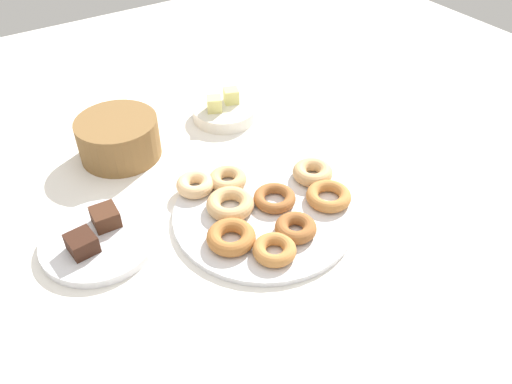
{
  "coord_description": "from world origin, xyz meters",
  "views": [
    {
      "loc": [
        -0.42,
        -0.62,
        0.71
      ],
      "look_at": [
        0.0,
        0.03,
        0.04
      ],
      "focal_mm": 35.76,
      "sensor_mm": 36.0,
      "label": 1
    }
  ],
  "objects_px": {
    "fruit_bowl": "(225,112)",
    "basket": "(119,138)",
    "donut_4": "(329,196)",
    "donut_8": "(195,185)",
    "donut_1": "(228,179)",
    "donut_2": "(296,228)",
    "donut_0": "(275,198)",
    "donut_6": "(274,250)",
    "donut_5": "(313,172)",
    "brownie_near": "(82,243)",
    "donut_3": "(230,204)",
    "donut_7": "(231,237)",
    "melon_chunk_right": "(231,96)",
    "brownie_far": "(105,217)",
    "cake_plate": "(99,241)",
    "donut_plate": "(264,214)",
    "melon_chunk_left": "(214,104)"
  },
  "relations": [
    {
      "from": "donut_6",
      "to": "brownie_near",
      "type": "bearing_deg",
      "value": 145.97
    },
    {
      "from": "donut_plate",
      "to": "donut_0",
      "type": "relative_size",
      "value": 4.25
    },
    {
      "from": "donut_3",
      "to": "melon_chunk_right",
      "type": "bearing_deg",
      "value": 58.73
    },
    {
      "from": "donut_3",
      "to": "donut_7",
      "type": "distance_m",
      "value": 0.09
    },
    {
      "from": "donut_0",
      "to": "melon_chunk_right",
      "type": "height_order",
      "value": "melon_chunk_right"
    },
    {
      "from": "donut_6",
      "to": "donut_4",
      "type": "bearing_deg",
      "value": 19.49
    },
    {
      "from": "donut_7",
      "to": "melon_chunk_right",
      "type": "height_order",
      "value": "melon_chunk_right"
    },
    {
      "from": "donut_7",
      "to": "donut_8",
      "type": "height_order",
      "value": "same"
    },
    {
      "from": "fruit_bowl",
      "to": "basket",
      "type": "bearing_deg",
      "value": -178.54
    },
    {
      "from": "donut_3",
      "to": "donut_4",
      "type": "distance_m",
      "value": 0.2
    },
    {
      "from": "donut_5",
      "to": "fruit_bowl",
      "type": "distance_m",
      "value": 0.33
    },
    {
      "from": "donut_3",
      "to": "donut_8",
      "type": "xyz_separation_m",
      "value": [
        -0.03,
        0.09,
        -0.0
      ]
    },
    {
      "from": "melon_chunk_left",
      "to": "donut_5",
      "type": "bearing_deg",
      "value": -80.46
    },
    {
      "from": "brownie_near",
      "to": "melon_chunk_right",
      "type": "height_order",
      "value": "melon_chunk_right"
    },
    {
      "from": "donut_2",
      "to": "donut_4",
      "type": "height_order",
      "value": "donut_2"
    },
    {
      "from": "donut_6",
      "to": "melon_chunk_left",
      "type": "bearing_deg",
      "value": 73.3
    },
    {
      "from": "donut_5",
      "to": "donut_3",
      "type": "bearing_deg",
      "value": 177.5
    },
    {
      "from": "brownie_far",
      "to": "fruit_bowl",
      "type": "xyz_separation_m",
      "value": [
        0.4,
        0.23,
        -0.02
      ]
    },
    {
      "from": "donut_0",
      "to": "donut_1",
      "type": "xyz_separation_m",
      "value": [
        -0.05,
        0.1,
        0.0
      ]
    },
    {
      "from": "donut_plate",
      "to": "donut_5",
      "type": "distance_m",
      "value": 0.15
    },
    {
      "from": "donut_4",
      "to": "donut_plate",
      "type": "bearing_deg",
      "value": 160.96
    },
    {
      "from": "donut_0",
      "to": "donut_6",
      "type": "relative_size",
      "value": 1.07
    },
    {
      "from": "donut_6",
      "to": "melon_chunk_right",
      "type": "xyz_separation_m",
      "value": [
        0.2,
        0.48,
        0.03
      ]
    },
    {
      "from": "donut_7",
      "to": "donut_plate",
      "type": "bearing_deg",
      "value": 20.84
    },
    {
      "from": "fruit_bowl",
      "to": "melon_chunk_right",
      "type": "height_order",
      "value": "melon_chunk_right"
    },
    {
      "from": "donut_7",
      "to": "brownie_far",
      "type": "height_order",
      "value": "brownie_far"
    },
    {
      "from": "basket",
      "to": "donut_5",
      "type": "bearing_deg",
      "value": -46.16
    },
    {
      "from": "donut_plate",
      "to": "donut_7",
      "type": "bearing_deg",
      "value": -159.16
    },
    {
      "from": "cake_plate",
      "to": "fruit_bowl",
      "type": "height_order",
      "value": "fruit_bowl"
    },
    {
      "from": "donut_3",
      "to": "donut_1",
      "type": "bearing_deg",
      "value": 63.0
    },
    {
      "from": "donut_5",
      "to": "fruit_bowl",
      "type": "bearing_deg",
      "value": 94.74
    },
    {
      "from": "donut_4",
      "to": "fruit_bowl",
      "type": "relative_size",
      "value": 0.58
    },
    {
      "from": "donut_5",
      "to": "melon_chunk_left",
      "type": "xyz_separation_m",
      "value": [
        -0.06,
        0.33,
        0.02
      ]
    },
    {
      "from": "donut_6",
      "to": "basket",
      "type": "bearing_deg",
      "value": 103.73
    },
    {
      "from": "donut_3",
      "to": "fruit_bowl",
      "type": "xyz_separation_m",
      "value": [
        0.17,
        0.32,
        -0.01
      ]
    },
    {
      "from": "brownie_far",
      "to": "donut_5",
      "type": "bearing_deg",
      "value": -13.11
    },
    {
      "from": "brownie_far",
      "to": "melon_chunk_left",
      "type": "relative_size",
      "value": 1.4
    },
    {
      "from": "donut_2",
      "to": "cake_plate",
      "type": "bearing_deg",
      "value": 149.76
    },
    {
      "from": "brownie_near",
      "to": "melon_chunk_right",
      "type": "xyz_separation_m",
      "value": [
        0.49,
        0.29,
        0.02
      ]
    },
    {
      "from": "donut_8",
      "to": "basket",
      "type": "relative_size",
      "value": 0.43
    },
    {
      "from": "donut_1",
      "to": "donut_8",
      "type": "bearing_deg",
      "value": 162.71
    },
    {
      "from": "donut_4",
      "to": "donut_8",
      "type": "distance_m",
      "value": 0.28
    },
    {
      "from": "donut_2",
      "to": "donut_7",
      "type": "distance_m",
      "value": 0.12
    },
    {
      "from": "donut_1",
      "to": "donut_2",
      "type": "height_order",
      "value": "same"
    },
    {
      "from": "donut_8",
      "to": "fruit_bowl",
      "type": "distance_m",
      "value": 0.31
    },
    {
      "from": "donut_0",
      "to": "donut_5",
      "type": "bearing_deg",
      "value": 10.78
    },
    {
      "from": "fruit_bowl",
      "to": "brownie_far",
      "type": "bearing_deg",
      "value": -150.01
    },
    {
      "from": "donut_4",
      "to": "cake_plate",
      "type": "bearing_deg",
      "value": 161.0
    },
    {
      "from": "donut_6",
      "to": "donut_7",
      "type": "relative_size",
      "value": 0.87
    },
    {
      "from": "donut_5",
      "to": "donut_7",
      "type": "height_order",
      "value": "donut_5"
    }
  ]
}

